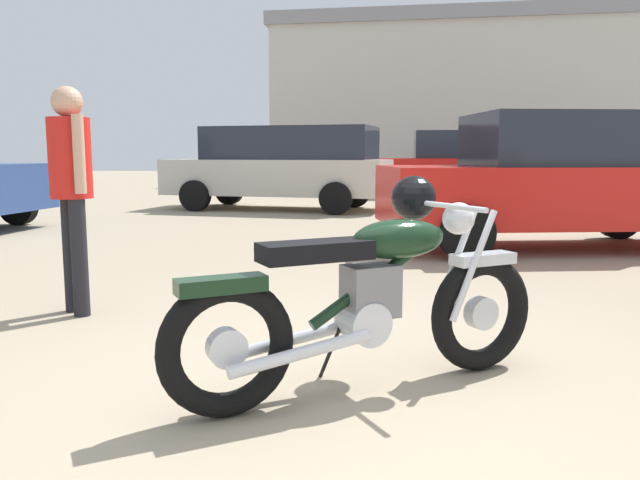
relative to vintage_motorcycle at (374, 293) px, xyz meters
The scene contains 8 objects.
ground_plane 0.61m from the vintage_motorcycle, 100.91° to the right, with size 80.00×80.00×0.00m, color gray.
vintage_motorcycle is the anchor object (origin of this frame).
bystander 2.61m from the vintage_motorcycle, 148.39° to the left, with size 0.34×0.35×1.66m.
pale_sedan_back 5.45m from the vintage_motorcycle, 65.23° to the left, with size 4.40×2.37×1.67m.
silver_sedan_mid 10.43m from the vintage_motorcycle, 100.10° to the left, with size 4.95×2.63×1.74m.
dark_sedan_left 14.28m from the vintage_motorcycle, 80.82° to the left, with size 3.96×1.94×1.78m.
blue_hatchback_right 12.24m from the vintage_motorcycle, 68.28° to the left, with size 4.24×2.00×1.67m.
industrial_building 28.14m from the vintage_motorcycle, 78.79° to the left, with size 18.83×15.60×6.52m.
Camera 1 is at (0.02, -2.75, 1.18)m, focal length 35.37 mm.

